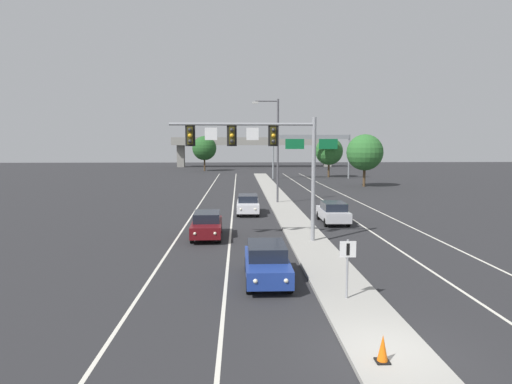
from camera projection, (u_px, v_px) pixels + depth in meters
ground_plane at (389, 355)px, 11.88m from camera, size 260.00×260.00×0.00m
median_island at (299, 227)px, 29.75m from camera, size 2.40×110.00×0.15m
lane_stripe_oncoming_center at (232, 213)px, 36.52m from camera, size 0.14×100.00×0.01m
lane_stripe_receding_center at (342, 212)px, 36.90m from camera, size 0.14×100.00×0.01m
edge_stripe_left at (194, 213)px, 36.39m from camera, size 0.14×100.00×0.01m
edge_stripe_right at (380, 212)px, 37.03m from camera, size 0.14×100.00×0.01m
overhead_signal_mast at (262, 149)px, 24.67m from camera, size 8.41×0.44×7.20m
median_sign_post at (348, 260)px, 15.68m from camera, size 0.60×0.10×2.20m
street_lamp_median at (275, 145)px, 41.70m from camera, size 2.58×0.28×10.00m
car_oncoming_blue at (267, 262)px, 18.26m from camera, size 1.83×4.47×1.58m
car_oncoming_darkred at (207, 225)px, 26.83m from camera, size 1.90×4.50×1.58m
car_oncoming_white at (248, 204)px, 36.07m from camera, size 1.89×4.50×1.58m
car_receding_silver at (333, 212)px, 31.76m from camera, size 1.87×4.49×1.58m
traffic_cone_median_nose at (383, 349)px, 11.16m from camera, size 0.36×0.36×0.74m
highway_sign_gantry at (311, 142)px, 72.86m from camera, size 13.28×0.42×7.50m
overpass_bridge at (255, 145)px, 111.97m from camera, size 42.40×6.40×7.65m
tree_far_left_c at (204, 148)px, 94.29m from camera, size 5.31×5.31×7.68m
tree_far_right_c at (329, 151)px, 76.21m from camera, size 4.90×4.90×7.08m
tree_far_right_b at (365, 152)px, 59.05m from camera, size 4.99×4.99×7.22m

